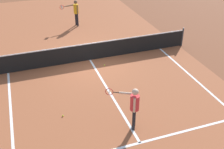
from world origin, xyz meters
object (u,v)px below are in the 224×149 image
(player_near, at_px, (134,104))
(tennis_ball_mid_court, at_px, (63,116))
(player_far, at_px, (76,10))
(net, at_px, (90,51))
(tennis_ball_near_net, at_px, (105,65))

(player_near, relative_size, tennis_ball_mid_court, 25.61)
(player_far, bearing_deg, net, -95.29)
(player_far, distance_m, tennis_ball_mid_court, 9.64)
(tennis_ball_near_net, bearing_deg, player_near, -95.45)
(net, relative_size, player_near, 6.55)
(player_near, bearing_deg, tennis_ball_mid_court, 147.48)
(net, height_order, player_far, player_far)
(tennis_ball_mid_court, xyz_separation_m, tennis_ball_near_net, (2.74, 3.27, 0.00))
(net, height_order, tennis_ball_near_net, net)
(player_near, height_order, tennis_ball_mid_court, player_near)
(net, bearing_deg, player_near, -89.27)
(net, bearing_deg, player_far, 84.71)
(player_near, xyz_separation_m, tennis_ball_near_net, (0.45, 4.73, -1.02))
(net, bearing_deg, tennis_ball_mid_court, -118.27)
(net, distance_m, tennis_ball_near_net, 1.11)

